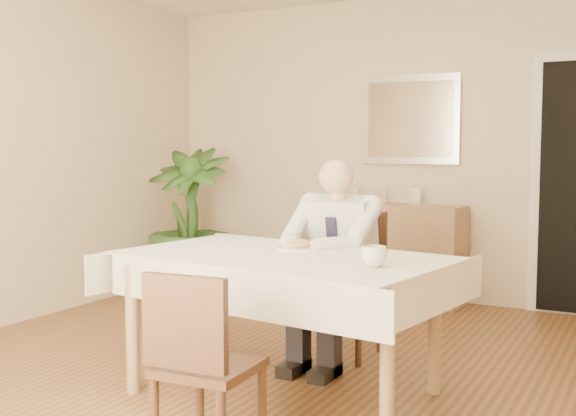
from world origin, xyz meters
The scene contains 16 objects.
room centered at (0.00, 0.00, 1.30)m, with size 5.00×5.02×2.60m.
mirror centered at (0.07, 2.47, 1.55)m, with size 0.86×0.04×0.76m.
dining_table centered at (0.25, -0.18, 0.67)m, with size 1.87×1.27×0.75m.
chair_far centered at (0.25, 0.70, 0.51)m, with size 0.46×0.46×0.91m.
chair_near centered at (0.34, -1.10, 0.45)m, with size 0.40×0.40×0.81m.
seated_man centered at (0.25, 0.42, 0.69)m, with size 0.48×0.72×1.24m.
plate centered at (0.24, 0.03, 0.76)m, with size 0.26×0.26×0.02m, color white.
food centered at (0.24, 0.03, 0.78)m, with size 0.14×0.14×0.06m, color #96683F.
knife centered at (0.28, -0.03, 0.78)m, with size 0.01×0.01×0.13m, color silver.
fork centered at (0.20, -0.03, 0.78)m, with size 0.01×0.01×0.13m, color silver.
coffee_mug centered at (0.81, -0.32, 0.80)m, with size 0.13×0.13×0.10m, color white.
sideboard centered at (0.07, 2.32, 0.42)m, with size 1.04×0.35×0.83m, color #9B7A4F.
photo_frame_left centered at (-0.39, 2.33, 0.90)m, with size 0.10×0.02×0.14m, color silver.
photo_frame_center centered at (-0.16, 2.38, 0.90)m, with size 0.10×0.02×0.14m, color silver.
photo_frame_right centered at (0.15, 2.40, 0.90)m, with size 0.10×0.02×0.14m, color silver.
potted_palm centered at (-1.80, 1.84, 0.65)m, with size 0.73×0.73×1.31m, color #264D1A.
Camera 1 is at (2.02, -3.52, 1.33)m, focal length 45.00 mm.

